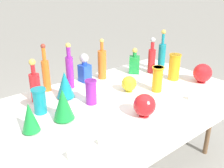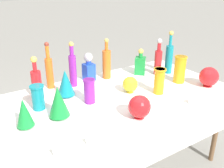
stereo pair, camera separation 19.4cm
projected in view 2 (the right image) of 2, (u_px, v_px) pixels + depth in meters
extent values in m
cube|color=white|center=(112.00, 97.00, 1.99)|extent=(1.97, 0.99, 0.03)
cube|color=white|center=(152.00, 145.00, 1.66)|extent=(1.97, 0.01, 0.33)
cylinder|color=brown|center=(217.00, 128.00, 2.28)|extent=(0.04, 0.04, 0.73)
cylinder|color=brown|center=(158.00, 96.00, 2.89)|extent=(0.04, 0.04, 0.73)
cylinder|color=red|center=(37.00, 85.00, 1.92)|extent=(0.08, 0.08, 0.22)
cylinder|color=red|center=(35.00, 66.00, 1.86)|extent=(0.03, 0.03, 0.08)
sphere|color=gold|center=(34.00, 60.00, 1.84)|extent=(0.05, 0.05, 0.05)
cylinder|color=orange|center=(107.00, 65.00, 2.29)|extent=(0.08, 0.08, 0.26)
cylinder|color=orange|center=(106.00, 46.00, 2.22)|extent=(0.03, 0.03, 0.08)
sphere|color=gold|center=(106.00, 41.00, 2.20)|extent=(0.04, 0.04, 0.04)
cylinder|color=purple|center=(73.00, 71.00, 2.12)|extent=(0.06, 0.06, 0.27)
cylinder|color=purple|center=(72.00, 51.00, 2.05)|extent=(0.03, 0.03, 0.08)
sphere|color=gold|center=(71.00, 44.00, 2.03)|extent=(0.04, 0.04, 0.04)
cylinder|color=teal|center=(169.00, 60.00, 2.41)|extent=(0.07, 0.07, 0.27)
cylinder|color=teal|center=(171.00, 40.00, 2.34)|extent=(0.03, 0.03, 0.11)
sphere|color=gold|center=(171.00, 33.00, 2.31)|extent=(0.04, 0.04, 0.04)
cylinder|color=red|center=(158.00, 63.00, 2.39)|extent=(0.07, 0.07, 0.23)
cylinder|color=red|center=(159.00, 47.00, 2.33)|extent=(0.03, 0.03, 0.08)
sphere|color=#B2B2B7|center=(160.00, 41.00, 2.31)|extent=(0.05, 0.05, 0.05)
cylinder|color=orange|center=(50.00, 73.00, 2.08)|extent=(0.06, 0.06, 0.26)
cylinder|color=orange|center=(47.00, 52.00, 2.01)|extent=(0.03, 0.03, 0.11)
sphere|color=maroon|center=(47.00, 44.00, 1.98)|extent=(0.04, 0.04, 0.04)
cube|color=#198C38|center=(140.00, 66.00, 2.41)|extent=(0.14, 0.14, 0.16)
cylinder|color=#198C38|center=(141.00, 55.00, 2.37)|extent=(0.04, 0.04, 0.05)
sphere|color=gold|center=(141.00, 51.00, 2.35)|extent=(0.05, 0.05, 0.05)
cube|color=blue|center=(89.00, 72.00, 2.25)|extent=(0.10, 0.10, 0.16)
cylinder|color=blue|center=(88.00, 62.00, 2.22)|extent=(0.05, 0.05, 0.04)
sphere|color=#B2B2B7|center=(88.00, 57.00, 2.20)|extent=(0.08, 0.08, 0.08)
cylinder|color=orange|center=(159.00, 81.00, 1.99)|extent=(0.08, 0.08, 0.21)
cylinder|color=orange|center=(160.00, 69.00, 1.95)|extent=(0.10, 0.10, 0.01)
cylinder|color=purple|center=(89.00, 91.00, 1.84)|extent=(0.08, 0.08, 0.19)
cylinder|color=purple|center=(89.00, 80.00, 1.81)|extent=(0.09, 0.09, 0.01)
cylinder|color=teal|center=(38.00, 97.00, 1.75)|extent=(0.09, 0.09, 0.18)
cylinder|color=teal|center=(37.00, 87.00, 1.72)|extent=(0.10, 0.10, 0.01)
cylinder|color=orange|center=(180.00, 69.00, 2.20)|extent=(0.10, 0.10, 0.24)
cylinder|color=orange|center=(181.00, 57.00, 2.15)|extent=(0.11, 0.11, 0.01)
cylinder|color=#198C38|center=(26.00, 126.00, 1.57)|extent=(0.06, 0.06, 0.01)
cone|color=#198C38|center=(24.00, 112.00, 1.53)|extent=(0.11, 0.11, 0.18)
cylinder|color=#198C38|center=(60.00, 116.00, 1.68)|extent=(0.06, 0.06, 0.01)
cone|color=#198C38|center=(58.00, 101.00, 1.64)|extent=(0.14, 0.14, 0.21)
cylinder|color=teal|center=(67.00, 95.00, 1.98)|extent=(0.07, 0.07, 0.01)
cone|color=teal|center=(66.00, 82.00, 1.94)|extent=(0.14, 0.14, 0.20)
cylinder|color=yellow|center=(130.00, 92.00, 2.04)|extent=(0.06, 0.06, 0.01)
sphere|color=yellow|center=(130.00, 84.00, 2.02)|extent=(0.12, 0.12, 0.12)
cylinder|color=red|center=(139.00, 117.00, 1.67)|extent=(0.07, 0.07, 0.01)
sphere|color=red|center=(139.00, 107.00, 1.64)|extent=(0.15, 0.15, 0.15)
cylinder|color=red|center=(207.00, 86.00, 2.16)|extent=(0.07, 0.07, 0.01)
sphere|color=red|center=(209.00, 77.00, 2.12)|extent=(0.16, 0.16, 0.16)
cube|color=white|center=(90.00, 140.00, 1.41)|extent=(0.05, 0.02, 0.04)
cube|color=white|center=(57.00, 151.00, 1.32)|extent=(0.05, 0.02, 0.05)
cube|color=white|center=(191.00, 101.00, 1.86)|extent=(0.05, 0.01, 0.04)
cube|color=tan|center=(42.00, 115.00, 2.87)|extent=(0.47, 0.29, 0.34)
cube|color=tan|center=(37.00, 96.00, 2.85)|extent=(0.42, 0.08, 0.09)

